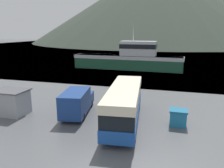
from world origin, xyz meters
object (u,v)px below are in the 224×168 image
at_px(fishing_boat, 129,59).
at_px(storage_bin, 178,117).
at_px(delivery_van, 77,101).
at_px(dock_kiosk, 11,102).
at_px(tour_bus, 124,103).

distance_m(fishing_boat, storage_bin, 30.27).
distance_m(delivery_van, fishing_boat, 28.38).
height_order(fishing_boat, storage_bin, fishing_boat).
height_order(delivery_van, fishing_boat, fishing_boat).
bearing_deg(fishing_boat, dock_kiosk, 170.48).
bearing_deg(fishing_boat, storage_bin, -158.62).
bearing_deg(storage_bin, fishing_boat, 109.55).
height_order(delivery_van, storage_bin, delivery_van).
bearing_deg(fishing_boat, delivery_van, -177.45).
relative_size(tour_bus, fishing_boat, 0.44).
distance_m(delivery_van, storage_bin, 9.78).
distance_m(delivery_van, dock_kiosk, 6.65).
xyz_separation_m(delivery_van, dock_kiosk, (-6.40, -1.78, -0.06)).
bearing_deg(dock_kiosk, fishing_boat, 78.66).
relative_size(fishing_boat, dock_kiosk, 7.08).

